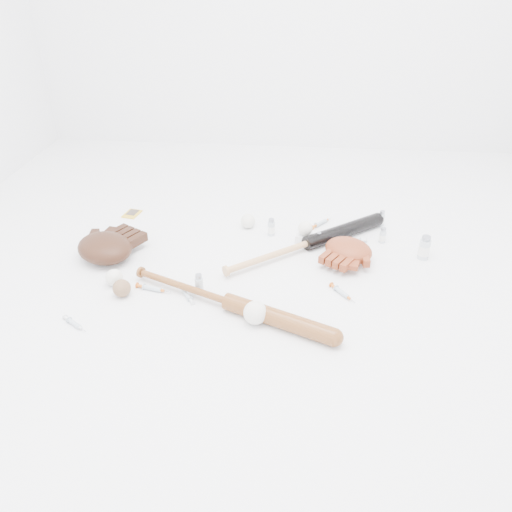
# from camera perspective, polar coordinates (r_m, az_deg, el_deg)

# --- Properties ---
(bat_dark) EXTENTS (0.72, 0.58, 0.06)m
(bat_dark) POSITION_cam_1_polar(r_m,az_deg,el_deg) (2.15, 5.93, 1.47)
(bat_dark) COLOR black
(bat_dark) RESTS_ON ground
(bat_wood) EXTENTS (0.81, 0.39, 0.06)m
(bat_wood) POSITION_cam_1_polar(r_m,az_deg,el_deg) (1.80, -3.18, -5.23)
(bat_wood) COLOR brown
(bat_wood) RESTS_ON ground
(glove_dark) EXTENTS (0.40, 0.40, 0.11)m
(glove_dark) POSITION_cam_1_polar(r_m,az_deg,el_deg) (2.16, -16.89, 0.95)
(glove_dark) COLOR black
(glove_dark) RESTS_ON ground
(glove_tan) EXTENTS (0.33, 0.33, 0.09)m
(glove_tan) POSITION_cam_1_polar(r_m,az_deg,el_deg) (2.11, 10.53, 0.70)
(glove_tan) COLOR maroon
(glove_tan) RESTS_ON ground
(trading_card) EXTENTS (0.09, 0.11, 0.01)m
(trading_card) POSITION_cam_1_polar(r_m,az_deg,el_deg) (2.52, -14.00, 4.70)
(trading_card) COLOR gold
(trading_card) RESTS_ON ground
(pedestal) EXTENTS (0.09, 0.09, 0.04)m
(pedestal) POSITION_cam_1_polar(r_m,az_deg,el_deg) (2.21, 5.58, 2.02)
(pedestal) COLOR white
(pedestal) RESTS_ON ground
(baseball_on_pedestal) EXTENTS (0.06, 0.06, 0.06)m
(baseball_on_pedestal) POSITION_cam_1_polar(r_m,az_deg,el_deg) (2.19, 5.65, 3.16)
(baseball_on_pedestal) COLOR white
(baseball_on_pedestal) RESTS_ON pedestal
(baseball_left) EXTENTS (0.07, 0.07, 0.07)m
(baseball_left) POSITION_cam_1_polar(r_m,az_deg,el_deg) (1.99, -15.90, -2.39)
(baseball_left) COLOR white
(baseball_left) RESTS_ON ground
(baseball_upper) EXTENTS (0.07, 0.07, 0.07)m
(baseball_upper) POSITION_cam_1_polar(r_m,az_deg,el_deg) (2.31, -0.92, 4.02)
(baseball_upper) COLOR white
(baseball_upper) RESTS_ON ground
(baseball_mid) EXTENTS (0.08, 0.08, 0.08)m
(baseball_mid) POSITION_cam_1_polar(r_m,az_deg,el_deg) (1.73, -0.08, -6.51)
(baseball_mid) COLOR white
(baseball_mid) RESTS_ON ground
(baseball_aged) EXTENTS (0.07, 0.07, 0.07)m
(baseball_aged) POSITION_cam_1_polar(r_m,az_deg,el_deg) (1.93, -15.09, -3.58)
(baseball_aged) COLOR brown
(baseball_aged) RESTS_ON ground
(syringe_0) EXTENTS (0.13, 0.10, 0.02)m
(syringe_0) POSITION_cam_1_polar(r_m,az_deg,el_deg) (1.85, -20.05, -7.27)
(syringe_0) COLOR #ADBCC6
(syringe_0) RESTS_ON ground
(syringe_1) EXTENTS (0.10, 0.12, 0.02)m
(syringe_1) POSITION_cam_1_polar(r_m,az_deg,el_deg) (1.89, -7.90, -4.45)
(syringe_1) COLOR #ADBCC6
(syringe_1) RESTS_ON ground
(syringe_2) EXTENTS (0.12, 0.14, 0.02)m
(syringe_2) POSITION_cam_1_polar(r_m,az_deg,el_deg) (2.37, 7.45, 3.78)
(syringe_2) COLOR #ADBCC6
(syringe_2) RESTS_ON ground
(syringe_3) EXTENTS (0.11, 0.13, 0.02)m
(syringe_3) POSITION_cam_1_polar(r_m,az_deg,el_deg) (1.91, 9.79, -4.15)
(syringe_3) COLOR #ADBCC6
(syringe_3) RESTS_ON ground
(syringe_4) EXTENTS (0.14, 0.04, 0.02)m
(syringe_4) POSITION_cam_1_polar(r_m,az_deg,el_deg) (2.25, 11.06, 1.78)
(syringe_4) COLOR #ADBCC6
(syringe_4) RESTS_ON ground
(syringe_5) EXTENTS (0.16, 0.06, 0.02)m
(syringe_5) POSITION_cam_1_polar(r_m,az_deg,el_deg) (1.94, -11.75, -3.65)
(syringe_5) COLOR #ADBCC6
(syringe_5) RESTS_ON ground
(vial_0) EXTENTS (0.03, 0.03, 0.07)m
(vial_0) POSITION_cam_1_polar(r_m,az_deg,el_deg) (2.41, 14.15, 4.23)
(vial_0) COLOR silver
(vial_0) RESTS_ON ground
(vial_1) EXTENTS (0.03, 0.03, 0.07)m
(vial_1) POSITION_cam_1_polar(r_m,az_deg,el_deg) (2.26, 14.28, 2.32)
(vial_1) COLOR silver
(vial_1) RESTS_ON ground
(vial_2) EXTENTS (0.03, 0.03, 0.08)m
(vial_2) POSITION_cam_1_polar(r_m,az_deg,el_deg) (2.25, 1.75, 3.33)
(vial_2) COLOR silver
(vial_2) RESTS_ON ground
(vial_3) EXTENTS (0.04, 0.04, 0.11)m
(vial_3) POSITION_cam_1_polar(r_m,az_deg,el_deg) (2.19, 18.71, 0.94)
(vial_3) COLOR silver
(vial_3) RESTS_ON ground
(vial_4) EXTENTS (0.03, 0.03, 0.08)m
(vial_4) POSITION_cam_1_polar(r_m,az_deg,el_deg) (1.89, -6.52, -3.13)
(vial_4) COLOR silver
(vial_4) RESTS_ON ground
(vial_5) EXTENTS (0.02, 0.02, 0.06)m
(vial_5) POSITION_cam_1_polar(r_m,az_deg,el_deg) (2.19, 7.16, 1.94)
(vial_5) COLOR silver
(vial_5) RESTS_ON ground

